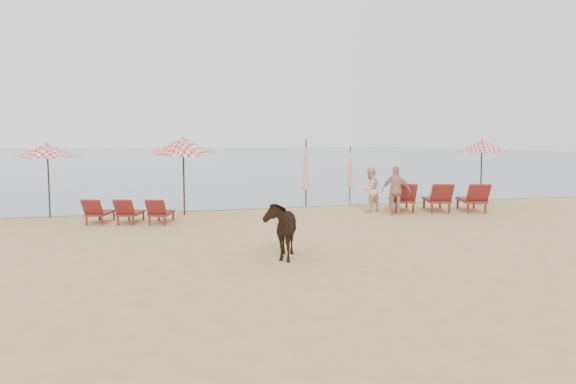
{
  "coord_description": "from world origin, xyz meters",
  "views": [
    {
      "loc": [
        -4.6,
        -9.81,
        2.57
      ],
      "look_at": [
        0.0,
        5.0,
        1.1
      ],
      "focal_mm": 35.0,
      "sensor_mm": 36.0,
      "label": 1
    }
  ],
  "objects_px": {
    "lounger_cluster_left": "(129,212)",
    "beachgoer_right_a": "(370,190)",
    "umbrella_open_left_a": "(47,151)",
    "umbrella_open_right": "(482,146)",
    "lounger_cluster_right": "(438,198)",
    "umbrella_closed_right": "(350,167)",
    "umbrella_closed_left": "(306,165)",
    "beachgoer_right_b": "(396,190)",
    "umbrella_open_left_b": "(183,145)",
    "cow": "(280,229)"
  },
  "relations": [
    {
      "from": "cow",
      "to": "umbrella_open_left_a",
      "type": "bearing_deg",
      "value": 141.38
    },
    {
      "from": "beachgoer_right_b",
      "to": "lounger_cluster_right",
      "type": "bearing_deg",
      "value": -132.97
    },
    {
      "from": "lounger_cluster_right",
      "to": "umbrella_open_left_a",
      "type": "relative_size",
      "value": 1.5
    },
    {
      "from": "beachgoer_right_a",
      "to": "lounger_cluster_left",
      "type": "bearing_deg",
      "value": -17.26
    },
    {
      "from": "lounger_cluster_right",
      "to": "umbrella_open_right",
      "type": "xyz_separation_m",
      "value": [
        2.64,
        1.2,
        1.8
      ]
    },
    {
      "from": "umbrella_open_right",
      "to": "umbrella_closed_left",
      "type": "height_order",
      "value": "umbrella_closed_left"
    },
    {
      "from": "umbrella_open_left_a",
      "to": "umbrella_open_left_b",
      "type": "bearing_deg",
      "value": -5.62
    },
    {
      "from": "lounger_cluster_right",
      "to": "umbrella_closed_left",
      "type": "bearing_deg",
      "value": 162.55
    },
    {
      "from": "lounger_cluster_right",
      "to": "umbrella_open_left_b",
      "type": "xyz_separation_m",
      "value": [
        -8.68,
        1.78,
        1.87
      ]
    },
    {
      "from": "lounger_cluster_right",
      "to": "cow",
      "type": "height_order",
      "value": "cow"
    },
    {
      "from": "beachgoer_right_a",
      "to": "beachgoer_right_b",
      "type": "height_order",
      "value": "beachgoer_right_b"
    },
    {
      "from": "umbrella_closed_right",
      "to": "cow",
      "type": "distance_m",
      "value": 11.68
    },
    {
      "from": "beachgoer_right_b",
      "to": "umbrella_open_right",
      "type": "bearing_deg",
      "value": -122.95
    },
    {
      "from": "umbrella_open_left_b",
      "to": "umbrella_open_left_a",
      "type": "bearing_deg",
      "value": 168.71
    },
    {
      "from": "lounger_cluster_left",
      "to": "beachgoer_right_a",
      "type": "relative_size",
      "value": 1.79
    },
    {
      "from": "umbrella_open_left_b",
      "to": "beachgoer_right_a",
      "type": "bearing_deg",
      "value": -10.34
    },
    {
      "from": "umbrella_closed_right",
      "to": "umbrella_open_left_a",
      "type": "bearing_deg",
      "value": -171.46
    },
    {
      "from": "beachgoer_right_b",
      "to": "umbrella_closed_right",
      "type": "bearing_deg",
      "value": -54.6
    },
    {
      "from": "lounger_cluster_left",
      "to": "lounger_cluster_right",
      "type": "xyz_separation_m",
      "value": [
        10.52,
        -0.3,
        0.11
      ]
    },
    {
      "from": "beachgoer_right_a",
      "to": "umbrella_closed_right",
      "type": "bearing_deg",
      "value": -122.54
    },
    {
      "from": "umbrella_open_left_b",
      "to": "umbrella_closed_left",
      "type": "relative_size",
      "value": 1.06
    },
    {
      "from": "lounger_cluster_right",
      "to": "beachgoer_right_a",
      "type": "bearing_deg",
      "value": -178.11
    },
    {
      "from": "umbrella_closed_left",
      "to": "cow",
      "type": "bearing_deg",
      "value": -112.45
    },
    {
      "from": "beachgoer_right_b",
      "to": "umbrella_open_left_b",
      "type": "bearing_deg",
      "value": 22.4
    },
    {
      "from": "umbrella_open_left_b",
      "to": "beachgoer_right_a",
      "type": "height_order",
      "value": "umbrella_open_left_b"
    },
    {
      "from": "umbrella_open_right",
      "to": "lounger_cluster_left",
      "type": "bearing_deg",
      "value": 168.38
    },
    {
      "from": "beachgoer_right_b",
      "to": "cow",
      "type": "bearing_deg",
      "value": 82.64
    },
    {
      "from": "umbrella_open_left_a",
      "to": "umbrella_open_left_b",
      "type": "relative_size",
      "value": 0.89
    },
    {
      "from": "lounger_cluster_right",
      "to": "umbrella_open_right",
      "type": "distance_m",
      "value": 3.41
    },
    {
      "from": "umbrella_open_left_b",
      "to": "umbrella_closed_right",
      "type": "xyz_separation_m",
      "value": [
        7.16,
        2.49,
        -0.96
      ]
    },
    {
      "from": "umbrella_open_left_a",
      "to": "umbrella_closed_left",
      "type": "xyz_separation_m",
      "value": [
        9.06,
        0.42,
        -0.61
      ]
    },
    {
      "from": "lounger_cluster_right",
      "to": "umbrella_closed_left",
      "type": "xyz_separation_m",
      "value": [
        -3.91,
        2.97,
        1.1
      ]
    },
    {
      "from": "lounger_cluster_left",
      "to": "umbrella_closed_right",
      "type": "bearing_deg",
      "value": 42.64
    },
    {
      "from": "umbrella_open_right",
      "to": "beachgoer_right_b",
      "type": "bearing_deg",
      "value": -177.35
    },
    {
      "from": "umbrella_open_left_a",
      "to": "umbrella_closed_right",
      "type": "bearing_deg",
      "value": 13.11
    },
    {
      "from": "lounger_cluster_left",
      "to": "cow",
      "type": "bearing_deg",
      "value": -44.63
    },
    {
      "from": "umbrella_open_right",
      "to": "beachgoer_right_b",
      "type": "relative_size",
      "value": 1.53
    },
    {
      "from": "lounger_cluster_left",
      "to": "umbrella_open_left_a",
      "type": "distance_m",
      "value": 3.79
    },
    {
      "from": "lounger_cluster_left",
      "to": "beachgoer_right_a",
      "type": "bearing_deg",
      "value": 21.9
    },
    {
      "from": "lounger_cluster_left",
      "to": "umbrella_closed_right",
      "type": "distance_m",
      "value": 9.89
    },
    {
      "from": "umbrella_closed_right",
      "to": "beachgoer_right_a",
      "type": "relative_size",
      "value": 1.46
    },
    {
      "from": "umbrella_open_right",
      "to": "beachgoer_right_a",
      "type": "bearing_deg",
      "value": 169.81
    },
    {
      "from": "umbrella_open_left_a",
      "to": "umbrella_open_right",
      "type": "xyz_separation_m",
      "value": [
        15.61,
        -1.35,
        0.1
      ]
    },
    {
      "from": "umbrella_open_right",
      "to": "beachgoer_right_b",
      "type": "xyz_separation_m",
      "value": [
        -4.43,
        -1.46,
        -1.46
      ]
    },
    {
      "from": "umbrella_open_left_a",
      "to": "cow",
      "type": "bearing_deg",
      "value": -52.02
    },
    {
      "from": "lounger_cluster_right",
      "to": "beachgoer_right_a",
      "type": "xyz_separation_m",
      "value": [
        -2.28,
        0.74,
        0.29
      ]
    },
    {
      "from": "umbrella_open_left_b",
      "to": "cow",
      "type": "xyz_separation_m",
      "value": [
        1.17,
        -7.51,
        -1.72
      ]
    },
    {
      "from": "lounger_cluster_right",
      "to": "umbrella_open_left_b",
      "type": "relative_size",
      "value": 1.34
    },
    {
      "from": "umbrella_open_left_b",
      "to": "beachgoer_right_b",
      "type": "bearing_deg",
      "value": -17.57
    },
    {
      "from": "umbrella_open_left_a",
      "to": "lounger_cluster_right",
      "type": "bearing_deg",
      "value": -6.55
    }
  ]
}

